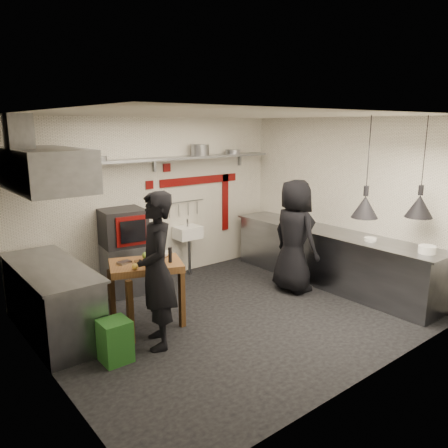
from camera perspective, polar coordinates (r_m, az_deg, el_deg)
floor at (r=6.38m, az=1.08°, el=-11.95°), size 5.00×5.00×0.00m
ceiling at (r=5.79m, az=1.20°, el=14.09°), size 5.00×5.00×0.00m
wall_back at (r=7.63m, az=-9.04°, el=3.06°), size 5.00×0.04×2.80m
wall_front at (r=4.57m, az=18.31°, el=-3.99°), size 5.00×0.04×2.80m
wall_left at (r=4.78m, az=-22.61°, el=-3.62°), size 0.04×4.20×2.80m
wall_right at (r=7.74m, az=15.51°, el=2.89°), size 0.04×4.20×2.80m
red_band_horiz at (r=8.08m, az=-3.16°, el=5.74°), size 1.70×0.02×0.14m
red_band_vert at (r=8.51m, az=0.17°, el=2.85°), size 0.14×0.02×1.10m
red_tile_a at (r=7.67m, az=-7.47°, el=7.30°), size 0.14×0.02×0.14m
red_tile_b at (r=7.52m, az=-9.70°, el=5.06°), size 0.14×0.02×0.14m
back_shelf at (r=7.39m, az=-8.53°, el=8.39°), size 4.60×0.34×0.04m
shelf_bracket_left at (r=6.79m, az=-23.21°, el=6.29°), size 0.04×0.06×0.24m
shelf_bracket_mid at (r=7.52m, az=-9.09°, el=7.69°), size 0.04×0.06×0.24m
shelf_bracket_right at (r=8.62m, az=2.04°, el=8.47°), size 0.04×0.06×0.24m
pan_far_left at (r=6.83m, az=-18.01°, el=8.11°), size 0.31×0.31×0.09m
pan_mid_left at (r=6.92m, az=-15.99°, el=8.22°), size 0.25×0.25×0.07m
stock_pot at (r=7.84m, az=-3.15°, el=9.64°), size 0.39×0.39×0.20m
pan_right at (r=8.31m, az=1.16°, el=9.42°), size 0.30×0.30×0.08m
oven_stand at (r=7.28m, az=-12.73°, el=-5.70°), size 0.77×0.71×0.80m
combi_oven at (r=7.10m, az=-13.13°, el=-0.40°), size 0.74×0.71×0.58m
oven_door at (r=6.80m, az=-12.03°, el=-0.91°), size 0.47×0.09×0.46m
oven_glass at (r=6.78m, az=-11.78°, el=-0.96°), size 0.39×0.07×0.34m
hand_sink at (r=7.89m, az=-4.76°, el=-1.11°), size 0.46×0.34×0.22m
sink_tap at (r=7.85m, az=-4.79°, el=0.17°), size 0.03×0.03×0.14m
sink_drain at (r=7.97m, az=-4.54°, el=-4.23°), size 0.06×0.06×0.66m
utensil_rail at (r=7.89m, az=-5.41°, el=2.89°), size 0.90×0.02×0.02m
counter_right at (r=7.68m, az=13.55°, el=-4.36°), size 0.70×3.80×0.90m
counter_right_top at (r=7.56m, az=13.73°, el=-0.99°), size 0.76×3.90×0.03m
plate_stack at (r=6.68m, az=24.99°, el=-3.04°), size 0.30×0.30×0.11m
small_bowl_right at (r=7.08m, az=18.57°, el=-1.90°), size 0.26×0.26×0.05m
counter_left at (r=6.13m, az=-21.51°, el=-9.38°), size 0.70×1.90×0.90m
counter_left_top at (r=5.97m, az=-21.88°, el=-5.23°), size 0.76×2.00×0.03m
extractor_hood at (r=5.75m, az=-22.42°, el=6.66°), size 0.78×1.60×0.50m
hood_duct at (r=5.66m, az=-25.22°, el=10.40°), size 0.28×0.28×0.50m
green_bin at (r=5.33m, az=-14.04°, el=-14.59°), size 0.33×0.33×0.50m
prep_table at (r=5.96m, az=-10.02°, el=-9.16°), size 1.09×0.93×0.92m
cutting_board at (r=5.76m, az=-9.95°, el=-4.93°), size 0.37×0.31×0.02m
pepper_mill at (r=5.73m, az=-7.06°, el=-4.02°), size 0.06×0.06×0.20m
lemon_a at (r=5.53m, az=-11.56°, el=-5.46°), size 0.09×0.09×0.08m
lemon_b at (r=5.57m, az=-10.01°, el=-5.30°), size 0.09×0.09×0.07m
veg_ball at (r=5.93m, az=-10.19°, el=-4.07°), size 0.12×0.12×0.10m
steel_tray at (r=5.81m, az=-12.90°, el=-4.91°), size 0.19×0.14×0.03m
bowl at (r=6.02m, az=-8.14°, el=-3.90°), size 0.28×0.28×0.07m
heat_lamp_near at (r=6.28m, az=18.27°, el=7.00°), size 0.37×0.37×1.39m
heat_lamp_far at (r=6.66m, az=24.58°, el=6.72°), size 0.41×0.41×1.41m
chef_left at (r=5.33m, az=-8.77°, el=-6.05°), size 0.69×0.82×1.92m
chef_right at (r=7.14m, az=9.19°, el=-1.56°), size 0.65×0.94×1.84m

